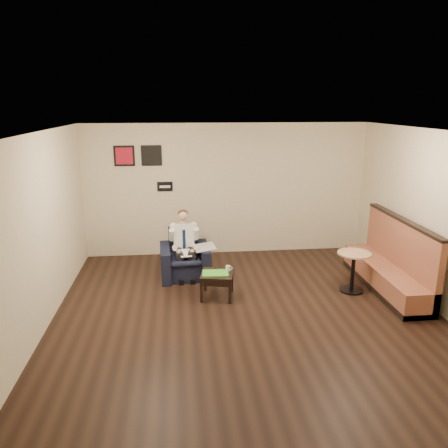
{
  "coord_description": "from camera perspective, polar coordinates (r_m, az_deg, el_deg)",
  "views": [
    {
      "loc": [
        -1.02,
        -6.11,
        3.2
      ],
      "look_at": [
        -0.24,
        1.2,
        1.15
      ],
      "focal_mm": 35.0,
      "sensor_mm": 36.0,
      "label": 1
    }
  ],
  "objects": [
    {
      "name": "art_print_left",
      "position": [
        9.22,
        -12.9,
        8.67
      ],
      "size": [
        0.42,
        0.03,
        0.42
      ],
      "primitive_type": "cube",
      "color": "red",
      "rests_on": "wall_back"
    },
    {
      "name": "wall_left",
      "position": [
        6.67,
        -23.08,
        -1.33
      ],
      "size": [
        0.02,
        6.0,
        2.8
      ],
      "primitive_type": "cube",
      "color": "#F0E6C4",
      "rests_on": "ground"
    },
    {
      "name": "armchair",
      "position": [
        8.27,
        -5.15,
        -3.98
      ],
      "size": [
        0.95,
        0.95,
        0.87
      ],
      "primitive_type": "cube",
      "rotation": [
        0.0,
        0.0,
        0.06
      ],
      "color": "black",
      "rests_on": "ground"
    },
    {
      "name": "smartphone",
      "position": [
        7.52,
        -0.42,
        -5.96
      ],
      "size": [
        0.15,
        0.11,
        0.01
      ],
      "primitive_type": "cube",
      "rotation": [
        0.0,
        0.0,
        -0.37
      ],
      "color": "black",
      "rests_on": "side_table"
    },
    {
      "name": "wall_right",
      "position": [
        7.53,
        26.42,
        0.11
      ],
      "size": [
        0.02,
        6.0,
        2.8
      ],
      "primitive_type": "cube",
      "color": "#F0E6C4",
      "rests_on": "ground"
    },
    {
      "name": "cafe_table",
      "position": [
        7.96,
        16.46,
        -6.02
      ],
      "size": [
        0.65,
        0.65,
        0.71
      ],
      "primitive_type": "cylinder",
      "rotation": [
        0.0,
        0.0,
        0.15
      ],
      "color": "tan",
      "rests_on": "ground"
    },
    {
      "name": "banquette",
      "position": [
        8.17,
        20.59,
        -3.82
      ],
      "size": [
        0.58,
        2.44,
        1.25
      ],
      "primitive_type": "cube",
      "color": "#9A553B",
      "rests_on": "ground"
    },
    {
      "name": "seating_sign",
      "position": [
        9.26,
        -7.72,
        4.87
      ],
      "size": [
        0.32,
        0.02,
        0.2
      ],
      "primitive_type": "cube",
      "color": "black",
      "rests_on": "wall_back"
    },
    {
      "name": "ground",
      "position": [
        6.97,
        3.1,
        -11.74
      ],
      "size": [
        6.0,
        6.0,
        0.0
      ],
      "primitive_type": "plane",
      "color": "black",
      "rests_on": "ground"
    },
    {
      "name": "side_table",
      "position": [
        7.47,
        -0.89,
        -7.95
      ],
      "size": [
        0.62,
        0.62,
        0.43
      ],
      "primitive_type": "cube",
      "rotation": [
        0.0,
        0.0,
        -0.19
      ],
      "color": "black",
      "rests_on": "ground"
    },
    {
      "name": "art_print_right",
      "position": [
        9.17,
        -9.45,
        8.81
      ],
      "size": [
        0.42,
        0.03,
        0.42
      ],
      "primitive_type": "cube",
      "color": "black",
      "rests_on": "wall_back"
    },
    {
      "name": "seated_man",
      "position": [
        8.11,
        -5.12,
        -3.17
      ],
      "size": [
        0.62,
        0.89,
        1.2
      ],
      "primitive_type": null,
      "rotation": [
        0.0,
        0.0,
        0.06
      ],
      "color": "silver",
      "rests_on": "armchair"
    },
    {
      "name": "coffee_mug",
      "position": [
        7.46,
        0.51,
        -5.8
      ],
      "size": [
        0.09,
        0.09,
        0.09
      ],
      "primitive_type": "cylinder",
      "rotation": [
        0.0,
        0.0,
        -0.19
      ],
      "color": "white",
      "rests_on": "side_table"
    },
    {
      "name": "wall_back",
      "position": [
        9.34,
        0.32,
        4.48
      ],
      "size": [
        6.0,
        0.02,
        2.8
      ],
      "primitive_type": "cube",
      "color": "#F0E6C4",
      "rests_on": "ground"
    },
    {
      "name": "newspaper",
      "position": [
        8.16,
        -2.56,
        -3.03
      ],
      "size": [
        0.43,
        0.51,
        0.01
      ],
      "primitive_type": "cube",
      "rotation": [
        0.0,
        0.0,
        0.11
      ],
      "color": "silver",
      "rests_on": "armchair"
    },
    {
      "name": "ceiling",
      "position": [
        6.21,
        3.48,
        11.88
      ],
      "size": [
        6.0,
        6.0,
        0.02
      ],
      "primitive_type": "cube",
      "color": "white",
      "rests_on": "wall_back"
    },
    {
      "name": "green_folder",
      "position": [
        7.37,
        -1.14,
        -6.42
      ],
      "size": [
        0.45,
        0.33,
        0.01
      ],
      "primitive_type": "cube",
      "rotation": [
        0.0,
        0.0,
        -0.05
      ],
      "color": "#49DB2B",
      "rests_on": "side_table"
    },
    {
      "name": "wall_front",
      "position": [
        3.73,
        10.88,
        -13.49
      ],
      "size": [
        6.0,
        0.02,
        2.8
      ],
      "primitive_type": "cube",
      "color": "#F0E6C4",
      "rests_on": "ground"
    },
    {
      "name": "lap_papers",
      "position": [
        8.04,
        -5.05,
        -3.8
      ],
      "size": [
        0.23,
        0.31,
        0.01
      ],
      "primitive_type": "cube",
      "rotation": [
        0.0,
        0.0,
        0.13
      ],
      "color": "white",
      "rests_on": "seated_man"
    }
  ]
}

